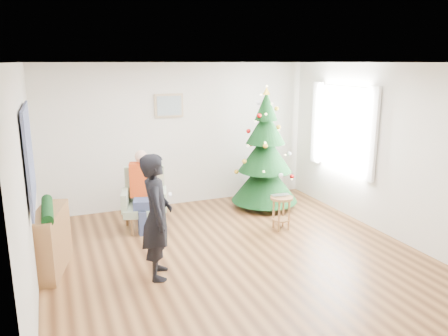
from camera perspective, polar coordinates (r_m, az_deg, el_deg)
name	(u,v)px	position (r m, az deg, el deg)	size (l,w,h in m)	color
floor	(234,255)	(6.17, 1.26, -11.30)	(5.00, 5.00, 0.00)	brown
ceiling	(235,62)	(5.59, 1.40, 13.62)	(5.00, 5.00, 0.00)	white
wall_back	(180,135)	(8.05, -5.77, 4.29)	(5.00, 5.00, 0.00)	silver
wall_front	(358,230)	(3.69, 17.10, -7.72)	(5.00, 5.00, 0.00)	silver
wall_left	(27,183)	(5.30, -24.34, -1.83)	(5.00, 5.00, 0.00)	silver
wall_right	(384,150)	(7.10, 20.21, 2.23)	(5.00, 5.00, 0.00)	silver
window_panel	(343,128)	(7.80, 15.26, 5.06)	(0.04, 1.30, 1.40)	white
curtains	(341,128)	(7.78, 15.08, 5.05)	(0.05, 1.75, 1.50)	white
christmas_tree	(265,154)	(7.91, 5.40, 1.79)	(1.21, 1.21, 2.18)	#3F2816
stool	(281,213)	(7.03, 7.48, -5.79)	(0.36, 0.36, 0.54)	brown
laptop	(282,196)	(6.94, 7.55, -3.64)	(0.30, 0.19, 0.02)	silver
armchair	(145,206)	(7.15, -10.27, -4.95)	(0.79, 0.76, 0.96)	#8FA384
seated_person	(144,190)	(7.01, -10.42, -2.83)	(0.45, 0.59, 1.26)	navy
standing_man	(157,217)	(5.39, -8.76, -6.29)	(0.57, 0.37, 1.56)	black
game_controller	(170,195)	(5.31, -7.04, -3.55)	(0.04, 0.13, 0.04)	white
console	(50,241)	(6.02, -21.73, -8.85)	(0.30, 1.00, 0.80)	brown
garland	(47,210)	(5.88, -22.09, -5.06)	(0.14, 0.14, 0.90)	black
tapestry	(29,156)	(5.54, -24.09, 1.48)	(0.03, 1.50, 1.15)	black
framed_picture	(169,106)	(7.90, -7.19, 8.09)	(0.52, 0.05, 0.42)	tan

